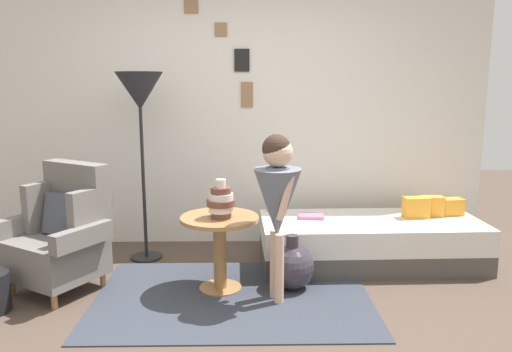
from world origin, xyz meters
name	(u,v)px	position (x,y,z in m)	size (l,w,h in m)	color
ground_plane	(235,336)	(0.00, 0.00, 0.00)	(12.00, 12.00, 0.00)	#4C3D33
gallery_wall	(239,112)	(0.00, 1.95, 1.30)	(4.80, 0.12, 2.60)	silver
rug	(233,297)	(-0.03, 0.57, 0.01)	(2.03, 1.39, 0.01)	#333842
armchair	(63,233)	(-1.34, 0.78, 0.44)	(0.90, 0.84, 0.97)	#9E7042
daybed	(370,242)	(1.16, 1.26, 0.20)	(1.92, 0.85, 0.40)	#4C4742
pillow_head	(452,207)	(1.93, 1.41, 0.48)	(0.19, 0.12, 0.15)	orange
pillow_mid	(432,206)	(1.73, 1.37, 0.49)	(0.19, 0.12, 0.18)	orange
pillow_back	(416,207)	(1.57, 1.32, 0.49)	(0.22, 0.12, 0.18)	orange
side_table	(220,237)	(-0.13, 0.72, 0.42)	(0.59, 0.59, 0.58)	#9E7042
vase_striped	(221,202)	(-0.12, 0.68, 0.71)	(0.21, 0.21, 0.29)	brown
floor_lamp	(140,98)	(-0.84, 1.43, 1.45)	(0.41, 0.41, 1.67)	black
person_child	(277,195)	(0.29, 0.51, 0.80)	(0.34, 0.34, 1.23)	#D8AD8E
book_on_daybed	(311,216)	(0.64, 1.33, 0.42)	(0.22, 0.16, 0.03)	#B96787
demijohn_near	(292,267)	(0.42, 0.72, 0.18)	(0.35, 0.35, 0.43)	#332D38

